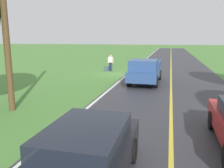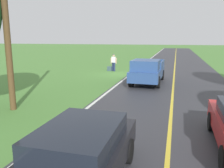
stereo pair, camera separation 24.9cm
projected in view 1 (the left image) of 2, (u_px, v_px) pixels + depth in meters
The scene contains 9 objects.
ground_plane at pixel (118, 74), 21.51m from camera, with size 200.00×200.00×0.00m, color #4C7F38.
road_surface at pixel (171, 76), 20.37m from camera, with size 8.18×120.00×0.00m, color #333338.
lane_edge_line at pixel (127, 75), 21.30m from camera, with size 0.16×117.60×0.00m, color silver.
lane_centre_line at pixel (171, 76), 20.37m from camera, with size 0.14×117.60×0.00m, color gold.
hitchhiker_walking at pixel (111, 61), 23.44m from camera, with size 0.62×0.51×1.75m.
suitcase_carried at pixel (106, 69), 23.61m from camera, with size 0.20×0.46×0.47m, color #384C56.
pickup_truck_passing at pixel (145, 70), 17.03m from camera, with size 2.20×5.45×1.82m.
sedan_ahead_same_lane at pixel (84, 157), 5.06m from camera, with size 1.95×4.41×1.41m.
utility_pole_roadside at pixel (5, 23), 10.06m from camera, with size 0.28×0.28×7.85m, color brown.
Camera 1 is at (-4.63, 20.77, 3.30)m, focal length 37.17 mm.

